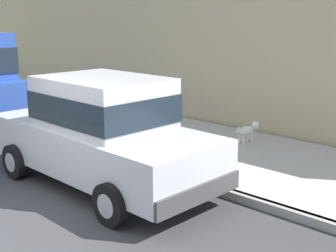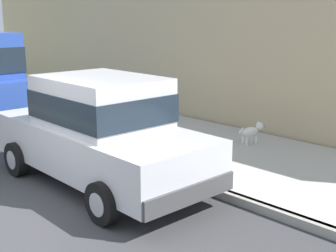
# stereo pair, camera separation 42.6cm
# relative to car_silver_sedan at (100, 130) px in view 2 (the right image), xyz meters

# --- Properties ---
(curb) EXTENTS (0.16, 64.00, 0.14)m
(curb) POSITION_rel_car_silver_sedan_xyz_m (1.04, -0.37, -0.91)
(curb) COLOR gray
(curb) RESTS_ON ground
(sidewalk) EXTENTS (3.60, 64.00, 0.14)m
(sidewalk) POSITION_rel_car_silver_sedan_xyz_m (2.84, -0.37, -0.91)
(sidewalk) COLOR #B7B5AD
(sidewalk) RESTS_ON ground
(car_silver_sedan) EXTENTS (2.11, 4.64, 1.92)m
(car_silver_sedan) POSITION_rel_car_silver_sedan_xyz_m (0.00, 0.00, 0.00)
(car_silver_sedan) COLOR #BCBCC1
(car_silver_sedan) RESTS_ON ground
(dog_white) EXTENTS (0.75, 0.28, 0.49)m
(dog_white) POSITION_rel_car_silver_sedan_xyz_m (3.68, -0.57, -0.55)
(dog_white) COLOR white
(dog_white) RESTS_ON sidewalk
(fire_hydrant) EXTENTS (0.34, 0.24, 0.72)m
(fire_hydrant) POSITION_rel_car_silver_sedan_xyz_m (1.49, 1.47, -0.51)
(fire_hydrant) COLOR gold
(fire_hydrant) RESTS_ON sidewalk
(building_facade) EXTENTS (0.50, 20.00, 4.92)m
(building_facade) POSITION_rel_car_silver_sedan_xyz_m (4.94, 3.79, 1.48)
(building_facade) COLOR tan
(building_facade) RESTS_ON ground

